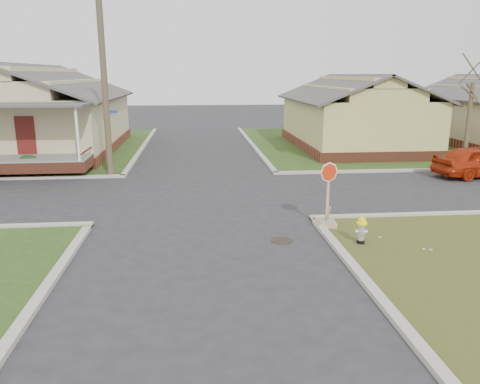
{
  "coord_description": "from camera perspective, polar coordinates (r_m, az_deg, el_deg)",
  "views": [
    {
      "loc": [
        -0.22,
        -13.05,
        4.68
      ],
      "look_at": [
        1.14,
        1.0,
        1.1
      ],
      "focal_mm": 35.0,
      "sensor_mm": 36.0,
      "label": 1
    }
  ],
  "objects": [
    {
      "name": "hedge_right",
      "position": [
        24.18,
        -24.36,
        3.1
      ],
      "size": [
        1.28,
        1.05,
        0.98
      ],
      "primitive_type": "ellipsoid",
      "color": "#133417",
      "rests_on": "verge_far_left"
    },
    {
      "name": "red_sedan",
      "position": [
        24.44,
        27.08,
        3.36
      ],
      "size": [
        4.5,
        2.42,
        1.45
      ],
      "primitive_type": "imported",
      "rotation": [
        0.0,
        0.0,
        1.74
      ],
      "color": "#A9270C",
      "rests_on": "ground"
    },
    {
      "name": "stop_sign",
      "position": [
        14.79,
        10.56,
        -2.48
      ],
      "size": [
        0.58,
        0.56,
        2.04
      ],
      "rotation": [
        0.0,
        0.0,
        -0.06
      ],
      "color": "tan",
      "rests_on": "ground"
    },
    {
      "name": "utility_pole",
      "position": [
        22.31,
        -16.27,
        13.64
      ],
      "size": [
        1.8,
        0.28,
        9.0
      ],
      "color": "#463B28",
      "rests_on": "ground"
    },
    {
      "name": "tree_mid_right",
      "position": [
        27.37,
        26.05,
        7.51
      ],
      "size": [
        0.22,
        0.22,
        4.2
      ],
      "primitive_type": "cylinder",
      "color": "#463B28",
      "rests_on": "verge_far_right"
    },
    {
      "name": "fire_hydrant",
      "position": [
        13.51,
        14.6,
        -4.34
      ],
      "size": [
        0.29,
        0.29,
        0.79
      ],
      "rotation": [
        0.0,
        0.0,
        -0.22
      ],
      "color": "black",
      "rests_on": "ground"
    },
    {
      "name": "manhole",
      "position": [
        13.61,
        5.1,
        -5.92
      ],
      "size": [
        0.64,
        0.64,
        0.01
      ],
      "primitive_type": "cylinder",
      "color": "black",
      "rests_on": "ground"
    },
    {
      "name": "corner_house",
      "position": [
        31.39,
        -23.94,
        8.65
      ],
      "size": [
        10.1,
        15.5,
        5.3
      ],
      "color": "brown",
      "rests_on": "ground"
    },
    {
      "name": "ground",
      "position": [
        13.86,
        -4.31,
        -5.54
      ],
      "size": [
        120.0,
        120.0,
        0.0
      ],
      "primitive_type": "plane",
      "color": "#28282A",
      "rests_on": "ground"
    },
    {
      "name": "curbs",
      "position": [
        18.65,
        -4.67,
        -0.35
      ],
      "size": [
        80.0,
        40.0,
        0.12
      ],
      "primitive_type": null,
      "color": "#AAA699",
      "rests_on": "ground"
    },
    {
      "name": "side_house_yellow",
      "position": [
        31.36,
        13.7,
        9.28
      ],
      "size": [
        7.6,
        11.6,
        4.7
      ],
      "color": "brown",
      "rests_on": "ground"
    }
  ]
}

